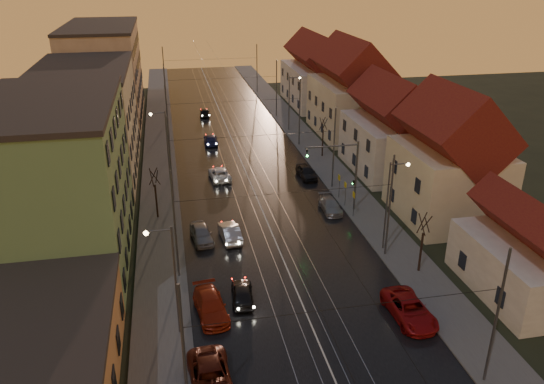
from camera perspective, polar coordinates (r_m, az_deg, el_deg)
ground at (r=36.50m, az=4.70°, el=-15.14°), size 160.00×160.00×0.00m
road at (r=71.54m, az=-4.00°, el=4.85°), size 16.00×120.00×0.04m
sidewalk_left at (r=71.04m, az=-12.04°, el=4.29°), size 4.00×120.00×0.15m
sidewalk_right at (r=73.37m, az=3.79°, el=5.38°), size 4.00×120.00×0.15m
tram_rail_0 at (r=71.30m, az=-5.76°, el=4.75°), size 0.06×120.00×0.03m
tram_rail_1 at (r=71.44m, az=-4.62°, el=4.83°), size 0.06×120.00×0.03m
tram_rail_2 at (r=71.62m, az=-3.39°, el=4.92°), size 0.06×120.00×0.03m
tram_rail_3 at (r=71.82m, az=-2.26°, el=4.99°), size 0.06×120.00×0.03m
apartment_left_0 at (r=33.78m, az=-25.37°, el=-16.52°), size 10.00×14.00×4.50m
apartment_left_1 at (r=45.30m, az=-22.07°, el=0.65°), size 10.00×18.00×13.00m
apartment_left_2 at (r=64.20m, az=-19.20°, el=7.01°), size 10.00×20.00×12.00m
apartment_left_3 at (r=87.23m, az=-17.51°, el=11.97°), size 10.00×24.00×14.00m
house_right_0 at (r=43.55m, az=26.27°, el=-6.25°), size 8.16×10.20×5.80m
house_right_1 at (r=52.30m, az=18.54°, el=2.88°), size 8.67×10.20×10.80m
house_right_2 at (r=63.50m, az=12.86°, el=6.28°), size 9.18×12.24×9.20m
house_right_3 at (r=76.66m, az=8.47°, el=10.40°), size 9.18×14.28×11.50m
house_right_4 at (r=93.59m, az=4.75°, el=12.43°), size 9.18×16.32×10.00m
catenary_pole_l_0 at (r=28.02m, az=-9.40°, el=-17.45°), size 0.16×0.16×9.00m
catenary_pole_r_0 at (r=32.79m, az=22.98°, el=-12.44°), size 0.16×0.16×9.00m
catenary_pole_l_1 at (r=40.62m, az=-10.39°, el=-3.63°), size 0.16×0.16×9.00m
catenary_pole_r_1 at (r=44.04m, az=12.53°, el=-1.60°), size 0.16×0.16×9.00m
catenary_pole_l_2 at (r=54.45m, az=-10.88°, el=3.44°), size 0.16×0.16×9.00m
catenary_pole_r_2 at (r=57.05m, az=6.67°, el=4.63°), size 0.16×0.16×9.00m
catenary_pole_l_3 at (r=68.77m, az=-11.17°, el=7.60°), size 0.16×0.16×9.00m
catenary_pole_r_3 at (r=70.85m, az=2.99°, el=8.47°), size 0.16×0.16×9.00m
catenary_pole_l_4 at (r=83.34m, az=-11.37°, el=10.32°), size 0.16×0.16×9.00m
catenary_pole_r_4 at (r=85.06m, az=0.48°, el=11.03°), size 0.16×0.16×9.00m
catenary_pole_l_5 at (r=100.98m, az=-11.53°, el=12.55°), size 0.16×0.16×9.00m
catenary_pole_r_5 at (r=102.40m, az=-1.63°, el=13.14°), size 0.16×0.16×9.00m
street_lamp_0 at (r=34.31m, az=-10.92°, el=-8.34°), size 1.75×0.32×8.00m
street_lamp_1 at (r=44.91m, az=12.67°, el=-0.57°), size 1.75×0.32×8.00m
street_lamp_2 at (r=60.03m, az=-11.53°, el=5.65°), size 1.75×0.32×8.00m
street_lamp_3 at (r=77.46m, az=2.08°, el=10.08°), size 1.75×0.32×8.00m
traffic_light_mast at (r=51.49m, az=8.03°, el=2.58°), size 5.30×0.32×7.20m
bare_tree_0 at (r=51.49m, az=-12.39°, el=-0.29°), size 1.09×1.09×5.11m
bare_tree_1 at (r=43.19m, az=15.81°, el=-5.47°), size 1.09×1.09×5.11m
bare_tree_2 at (r=67.26m, az=5.49°, el=5.79°), size 1.09×1.09×5.11m
driving_car_0 at (r=39.24m, az=-3.22°, el=-10.80°), size 1.92×4.00×1.32m
driving_car_1 at (r=47.37m, az=-4.56°, el=-4.33°), size 1.87×4.45×1.43m
driving_car_2 at (r=60.66m, az=-5.67°, el=1.94°), size 2.48×4.73×1.27m
driving_car_3 at (r=72.95m, az=-6.60°, el=5.63°), size 1.92×4.44×1.27m
driving_car_4 at (r=86.75m, az=-7.25°, el=8.48°), size 1.92×3.98×1.31m
parked_left_1 at (r=32.52m, az=-6.62°, el=-19.28°), size 2.63×5.34×1.46m
parked_left_2 at (r=38.05m, az=-6.62°, el=-12.09°), size 2.52×5.03×1.40m
parked_left_3 at (r=47.42m, az=-7.62°, el=-4.45°), size 2.12×4.31×1.41m
parked_right_0 at (r=38.64m, az=14.56°, el=-12.12°), size 2.56×5.29×1.45m
parked_right_1 at (r=52.91m, az=6.28°, el=-1.43°), size 1.78×4.22×1.22m
parked_right_2 at (r=60.83m, az=3.73°, el=2.16°), size 1.93×4.29×1.43m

